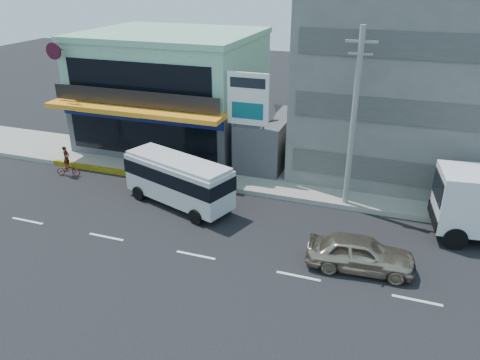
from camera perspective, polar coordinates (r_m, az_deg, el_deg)
name	(u,v)px	position (r m, az deg, el deg)	size (l,w,h in m)	color
ground	(196,255)	(22.70, -5.41, -9.12)	(120.00, 120.00, 0.00)	black
sidewalk	(333,187)	(29.47, 11.29, -0.87)	(70.00, 5.00, 0.30)	gray
shop_building	(173,92)	(36.03, -8.13, 10.52)	(12.40, 11.70, 8.00)	#414145
concrete_building	(436,64)	(32.57, 22.82, 12.85)	(16.00, 12.00, 14.00)	gray
gap_structure	(268,141)	(32.06, 3.38, 4.78)	(3.00, 6.00, 3.50)	#414145
satellite_dish	(264,119)	(30.58, 2.94, 7.41)	(1.50, 1.50, 0.15)	slate
billboard	(248,105)	(28.70, 0.97, 9.11)	(2.60, 0.18, 6.90)	gray
utility_pole_near	(353,121)	(25.63, 13.67, 7.06)	(1.60, 0.30, 10.00)	#999993
minibus	(178,178)	(26.64, -7.55, 0.25)	(7.09, 4.25, 2.83)	silver
sedan	(361,253)	(21.94, 14.49, -8.64)	(1.93, 4.81, 1.64)	tan
motorcycle_rider	(68,166)	(32.64, -20.26, 1.59)	(1.67, 0.86, 2.04)	#5A150C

